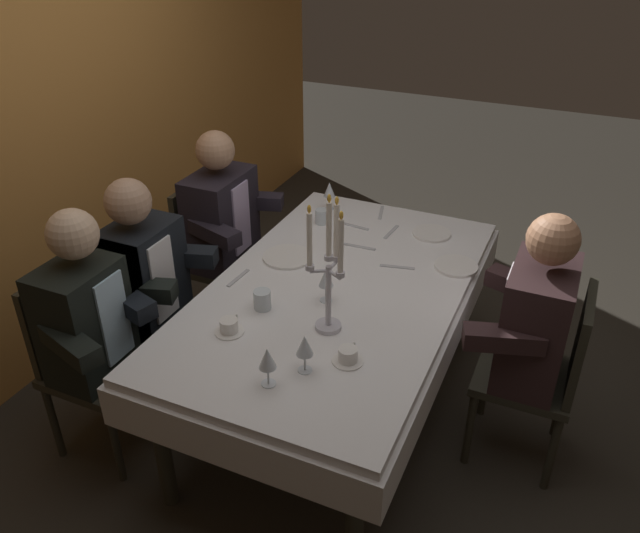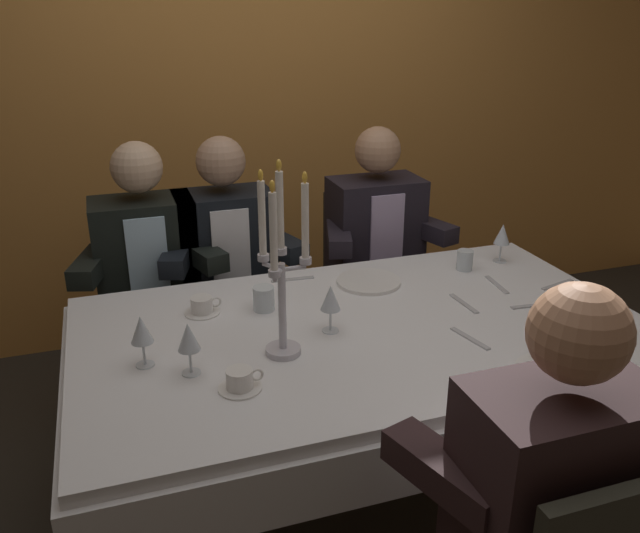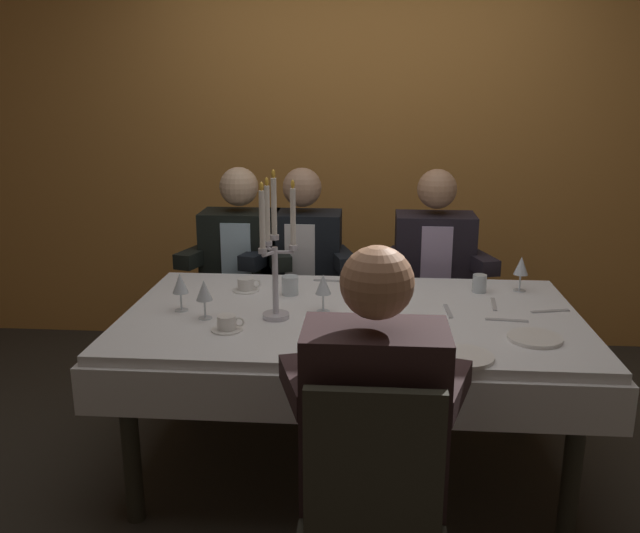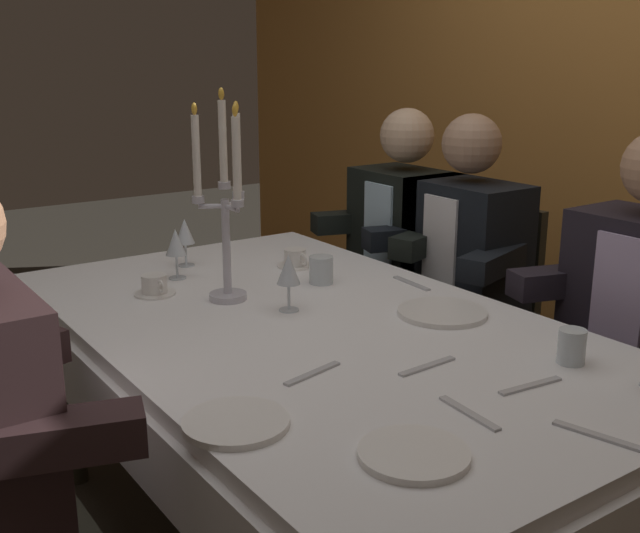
% 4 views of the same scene
% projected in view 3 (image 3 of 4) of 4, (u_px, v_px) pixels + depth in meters
% --- Properties ---
extents(ground_plane, '(12.00, 12.00, 0.00)m').
position_uv_depth(ground_plane, '(349.00, 468.00, 3.02)').
color(ground_plane, '#2F2B24').
extents(back_wall, '(6.00, 0.12, 2.70)m').
position_uv_depth(back_wall, '(361.00, 136.00, 4.26)').
color(back_wall, '#D48A3E').
rests_on(back_wall, ground_plane).
extents(dining_table, '(1.94, 1.14, 0.74)m').
position_uv_depth(dining_table, '(351.00, 339.00, 2.85)').
color(dining_table, white).
rests_on(dining_table, ground_plane).
extents(candelabra, '(0.15, 0.17, 0.61)m').
position_uv_depth(candelabra, '(275.00, 253.00, 2.68)').
color(candelabra, silver).
rests_on(candelabra, dining_table).
extents(dinner_plate_0, '(0.20, 0.20, 0.01)m').
position_uv_depth(dinner_plate_0, '(535.00, 338.00, 2.52)').
color(dinner_plate_0, white).
rests_on(dinner_plate_0, dining_table).
extents(dinner_plate_1, '(0.25, 0.25, 0.01)m').
position_uv_depth(dinner_plate_1, '(387.00, 289.00, 3.12)').
color(dinner_plate_1, white).
rests_on(dinner_plate_1, dining_table).
extents(dinner_plate_2, '(0.21, 0.21, 0.01)m').
position_uv_depth(dinner_plate_2, '(463.00, 357.00, 2.34)').
color(dinner_plate_2, white).
rests_on(dinner_plate_2, dining_table).
extents(wine_glass_0, '(0.07, 0.07, 0.16)m').
position_uv_depth(wine_glass_0, '(204.00, 292.00, 2.72)').
color(wine_glass_0, silver).
rests_on(wine_glass_0, dining_table).
extents(wine_glass_1, '(0.07, 0.07, 0.16)m').
position_uv_depth(wine_glass_1, '(323.00, 286.00, 2.80)').
color(wine_glass_1, silver).
rests_on(wine_glass_1, dining_table).
extents(wine_glass_2, '(0.07, 0.07, 0.16)m').
position_uv_depth(wine_glass_2, '(521.00, 267.00, 3.09)').
color(wine_glass_2, silver).
rests_on(wine_glass_2, dining_table).
extents(wine_glass_3, '(0.07, 0.07, 0.16)m').
position_uv_depth(wine_glass_3, '(180.00, 285.00, 2.82)').
color(wine_glass_3, silver).
rests_on(wine_glass_3, dining_table).
extents(water_tumbler_0, '(0.08, 0.08, 0.09)m').
position_uv_depth(water_tumbler_0, '(290.00, 285.00, 3.05)').
color(water_tumbler_0, silver).
rests_on(water_tumbler_0, dining_table).
extents(water_tumbler_1, '(0.06, 0.06, 0.08)m').
position_uv_depth(water_tumbler_1, '(479.00, 283.00, 3.09)').
color(water_tumbler_1, silver).
rests_on(water_tumbler_1, dining_table).
extents(coffee_cup_0, '(0.13, 0.12, 0.06)m').
position_uv_depth(coffee_cup_0, '(227.00, 324.00, 2.61)').
color(coffee_cup_0, white).
rests_on(coffee_cup_0, dining_table).
extents(coffee_cup_1, '(0.13, 0.12, 0.06)m').
position_uv_depth(coffee_cup_1, '(246.00, 285.00, 3.11)').
color(coffee_cup_1, white).
rests_on(coffee_cup_1, dining_table).
extents(fork_0, '(0.17, 0.06, 0.01)m').
position_uv_depth(fork_0, '(550.00, 311.00, 2.83)').
color(fork_0, '#B7B7BC').
rests_on(fork_0, dining_table).
extents(fork_1, '(0.05, 0.17, 0.01)m').
position_uv_depth(fork_1, '(424.00, 330.00, 2.61)').
color(fork_1, '#B7B7BC').
rests_on(fork_1, dining_table).
extents(fork_2, '(0.17, 0.03, 0.01)m').
position_uv_depth(fork_2, '(331.00, 281.00, 3.27)').
color(fork_2, '#B7B7BC').
rests_on(fork_2, dining_table).
extents(fork_3, '(0.04, 0.17, 0.01)m').
position_uv_depth(fork_3, '(494.00, 304.00, 2.92)').
color(fork_3, '#B7B7BC').
rests_on(fork_3, dining_table).
extents(spoon_4, '(0.03, 0.17, 0.01)m').
position_uv_depth(spoon_4, '(448.00, 311.00, 2.83)').
color(spoon_4, '#B7B7BC').
rests_on(spoon_4, dining_table).
extents(fork_5, '(0.17, 0.03, 0.01)m').
position_uv_depth(fork_5, '(507.00, 320.00, 2.72)').
color(fork_5, '#B7B7BC').
rests_on(fork_5, dining_table).
extents(seated_diner_0, '(0.63, 0.48, 1.24)m').
position_uv_depth(seated_diner_0, '(241.00, 258.00, 3.72)').
color(seated_diner_0, '#2D2B21').
rests_on(seated_diner_0, ground_plane).
extents(seated_diner_1, '(0.63, 0.48, 1.24)m').
position_uv_depth(seated_diner_1, '(303.00, 259.00, 3.70)').
color(seated_diner_1, '#2D2B21').
rests_on(seated_diner_1, ground_plane).
extents(seated_diner_2, '(0.63, 0.48, 1.24)m').
position_uv_depth(seated_diner_2, '(374.00, 414.00, 1.96)').
color(seated_diner_2, '#2D2B21').
rests_on(seated_diner_2, ground_plane).
extents(seated_diner_3, '(0.63, 0.48, 1.24)m').
position_uv_depth(seated_diner_3, '(434.00, 262.00, 3.64)').
color(seated_diner_3, '#2D2B21').
rests_on(seated_diner_3, ground_plane).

